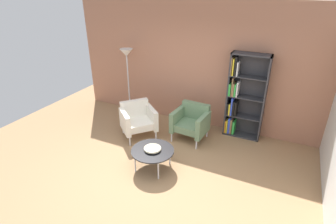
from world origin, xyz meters
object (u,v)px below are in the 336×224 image
at_px(bookshelf_tall, 242,98).
at_px(decorative_bowl, 152,148).
at_px(armchair_near_window, 191,121).
at_px(floor_lamp_torchiere, 127,61).
at_px(armchair_corner_red, 138,119).
at_px(coffee_table_low, 153,151).

height_order(bookshelf_tall, decorative_bowl, bookshelf_tall).
bearing_deg(bookshelf_tall, decorative_bowl, -120.86).
distance_m(armchair_near_window, floor_lamp_torchiere, 2.22).
bearing_deg(armchair_near_window, floor_lamp_torchiere, 170.70).
height_order(armchair_corner_red, floor_lamp_torchiere, floor_lamp_torchiere).
distance_m(bookshelf_tall, coffee_table_low, 2.34).
relative_size(bookshelf_tall, floor_lamp_torchiere, 1.09).
relative_size(coffee_table_low, armchair_near_window, 1.03).
xyz_separation_m(coffee_table_low, decorative_bowl, (0.00, 0.00, 0.06)).
bearing_deg(coffee_table_low, armchair_corner_red, 133.62).
bearing_deg(floor_lamp_torchiere, bookshelf_tall, 3.18).
bearing_deg(bookshelf_tall, floor_lamp_torchiere, -176.82).
height_order(armchair_corner_red, armchair_near_window, same).
distance_m(bookshelf_tall, decorative_bowl, 2.33).
bearing_deg(decorative_bowl, bookshelf_tall, 59.14).
bearing_deg(bookshelf_tall, armchair_corner_red, -153.39).
xyz_separation_m(armchair_corner_red, floor_lamp_torchiere, (-0.78, 0.87, 1.03)).
xyz_separation_m(bookshelf_tall, decorative_bowl, (-1.17, -1.96, -0.46)).
height_order(decorative_bowl, floor_lamp_torchiere, floor_lamp_torchiere).
bearing_deg(floor_lamp_torchiere, decorative_bowl, -47.26).
xyz_separation_m(armchair_near_window, floor_lamp_torchiere, (-1.91, 0.46, 1.03)).
relative_size(coffee_table_low, decorative_bowl, 2.50).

